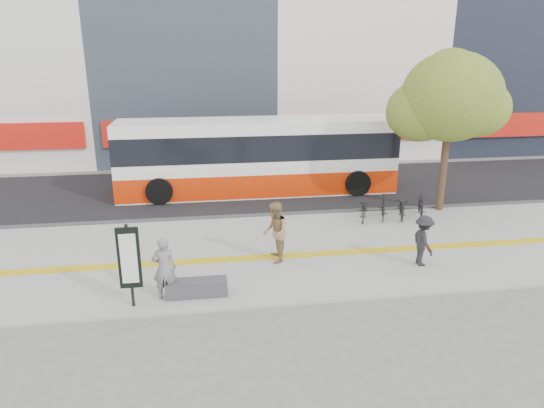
{
  "coord_description": "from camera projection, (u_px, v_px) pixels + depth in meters",
  "views": [
    {
      "loc": [
        -2.33,
        -12.81,
        6.27
      ],
      "look_at": [
        -0.11,
        2.0,
        1.5
      ],
      "focal_mm": 31.88,
      "sensor_mm": 36.0,
      "label": 1
    }
  ],
  "objects": [
    {
      "name": "street_tree",
      "position": [
        449.0,
        99.0,
        18.49
      ],
      "size": [
        4.4,
        3.8,
        6.31
      ],
      "color": "#382619",
      "rests_on": "sidewalk"
    },
    {
      "name": "signboard",
      "position": [
        129.0,
        259.0,
        11.88
      ],
      "size": [
        0.55,
        0.1,
        2.2
      ],
      "color": "black",
      "rests_on": "sidewalk"
    },
    {
      "name": "curb",
      "position": [
        264.0,
        216.0,
        19.0
      ],
      "size": [
        40.0,
        0.25,
        0.14
      ],
      "primitive_type": "cube",
      "color": "#3A3A3C",
      "rests_on": "ground"
    },
    {
      "name": "bench",
      "position": [
        197.0,
        288.0,
        12.72
      ],
      "size": [
        1.6,
        0.45,
        0.45
      ],
      "primitive_type": "cube",
      "color": "#3A3A3C",
      "rests_on": "sidewalk"
    },
    {
      "name": "street",
      "position": [
        252.0,
        189.0,
        22.78
      ],
      "size": [
        40.0,
        8.0,
        0.06
      ],
      "primitive_type": "cube",
      "color": "black",
      "rests_on": "ground"
    },
    {
      "name": "bicycle_row",
      "position": [
        392.0,
        207.0,
        18.61
      ],
      "size": [
        3.27,
        1.65,
        0.91
      ],
      "color": "black",
      "rests_on": "sidewalk"
    },
    {
      "name": "seated_woman",
      "position": [
        164.0,
        268.0,
        12.4
      ],
      "size": [
        0.63,
        0.42,
        1.7
      ],
      "primitive_type": "imported",
      "rotation": [
        0.0,
        0.0,
        3.12
      ],
      "color": "black",
      "rests_on": "sidewalk"
    },
    {
      "name": "bus",
      "position": [
        257.0,
        158.0,
        21.86
      ],
      "size": [
        12.41,
        2.94,
        3.3
      ],
      "color": "white",
      "rests_on": "street"
    },
    {
      "name": "pedestrian_tan",
      "position": [
        275.0,
        232.0,
        14.62
      ],
      "size": [
        0.78,
        0.97,
        1.88
      ],
      "primitive_type": "imported",
      "rotation": [
        0.0,
        0.0,
        -1.65
      ],
      "color": "#91714A",
      "rests_on": "sidewalk"
    },
    {
      "name": "ground",
      "position": [
        286.0,
        272.0,
        14.31
      ],
      "size": [
        120.0,
        120.0,
        0.0
      ],
      "primitive_type": "plane",
      "color": "slate",
      "rests_on": "ground"
    },
    {
      "name": "pedestrian_dark",
      "position": [
        423.0,
        241.0,
        14.4
      ],
      "size": [
        0.59,
        1.01,
        1.56
      ],
      "primitive_type": "imported",
      "rotation": [
        0.0,
        0.0,
        1.58
      ],
      "color": "black",
      "rests_on": "sidewalk"
    },
    {
      "name": "sidewalk",
      "position": [
        278.0,
        251.0,
        15.71
      ],
      "size": [
        40.0,
        7.0,
        0.08
      ],
      "primitive_type": "cube",
      "color": "gray",
      "rests_on": "ground"
    },
    {
      "name": "tactile_strip",
      "position": [
        280.0,
        256.0,
        15.22
      ],
      "size": [
        40.0,
        0.45,
        0.01
      ],
      "primitive_type": "cube",
      "color": "gold",
      "rests_on": "sidewalk"
    }
  ]
}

